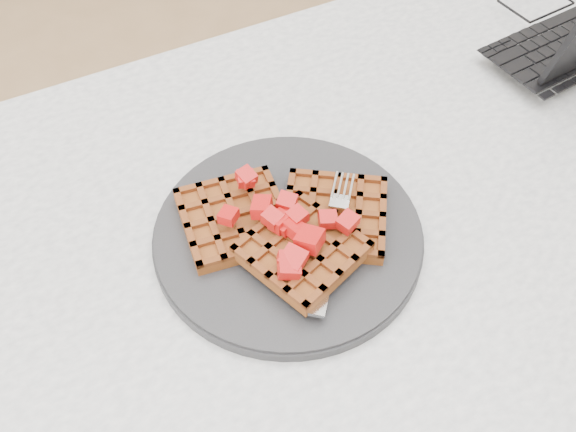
{
  "coord_description": "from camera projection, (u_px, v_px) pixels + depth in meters",
  "views": [
    {
      "loc": [
        -0.3,
        -0.33,
        1.3
      ],
      "look_at": [
        -0.11,
        0.03,
        0.79
      ],
      "focal_mm": 40.0,
      "sensor_mm": 36.0,
      "label": 1
    }
  ],
  "objects": [
    {
      "name": "table",
      "position": [
        383.0,
        280.0,
        0.79
      ],
      "size": [
        1.2,
        0.8,
        0.75
      ],
      "color": "white",
      "rests_on": "ground"
    },
    {
      "name": "plate",
      "position": [
        288.0,
        235.0,
        0.68
      ],
      "size": [
        0.29,
        0.29,
        0.02
      ],
      "primitive_type": "cylinder",
      "color": "#252527",
      "rests_on": "table"
    },
    {
      "name": "waffles",
      "position": [
        290.0,
        226.0,
        0.66
      ],
      "size": [
        0.23,
        0.2,
        0.03
      ],
      "color": "brown",
      "rests_on": "plate"
    },
    {
      "name": "strawberry_pile",
      "position": [
        288.0,
        207.0,
        0.64
      ],
      "size": [
        0.15,
        0.15,
        0.02
      ],
      "primitive_type": null,
      "color": "#A30002",
      "rests_on": "waffles"
    },
    {
      "name": "fork",
      "position": [
        333.0,
        237.0,
        0.66
      ],
      "size": [
        0.13,
        0.15,
        0.02
      ],
      "primitive_type": null,
      "rotation": [
        0.0,
        0.0,
        -0.69
      ],
      "color": "silver",
      "rests_on": "plate"
    }
  ]
}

